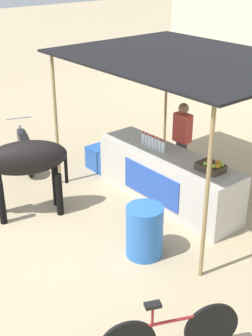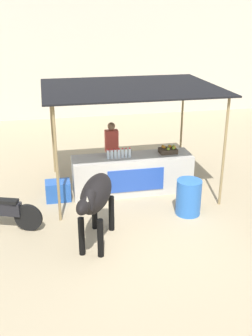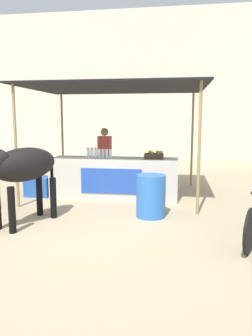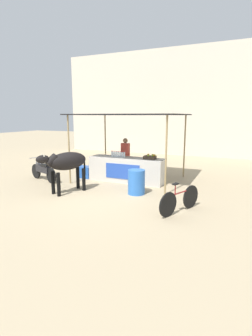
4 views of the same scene
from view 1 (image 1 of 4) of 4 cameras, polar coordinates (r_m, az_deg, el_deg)
name	(u,v)px [view 1 (image 1 of 4)]	position (r m, az deg, el deg)	size (l,w,h in m)	color
ground_plane	(67,244)	(7.62, -7.22, -9.13)	(60.00, 60.00, 0.00)	tan
stall_counter	(167,178)	(8.56, 5.04, -1.20)	(3.00, 0.82, 0.96)	beige
stall_awning	(185,63)	(8.07, 7.19, 12.58)	(4.20, 3.20, 2.64)	black
water_bottle_row	(153,143)	(8.51, 3.33, 3.11)	(0.61, 0.07, 0.25)	silver
fruit_crate	(211,166)	(7.78, 10.36, 0.19)	(0.44, 0.32, 0.18)	#3F3326
vendor_behind_counter	(182,143)	(9.15, 6.81, 3.07)	(0.34, 0.22, 1.65)	#383842
cooler_box	(102,159)	(9.90, -2.99, 1.16)	(0.60, 0.44, 0.48)	blue
water_barrel	(144,231)	(7.11, 2.26, -7.70)	(0.56, 0.56, 0.82)	blue
cow	(22,161)	(8.05, -12.52, 0.86)	(1.02, 1.82, 1.44)	black
motorcycle_parked	(24,146)	(10.28, -12.31, 2.68)	(1.72, 0.80, 0.90)	black
bicycle_leaning	(170,335)	(5.59, 5.38, -19.60)	(0.71, 1.53, 0.85)	black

